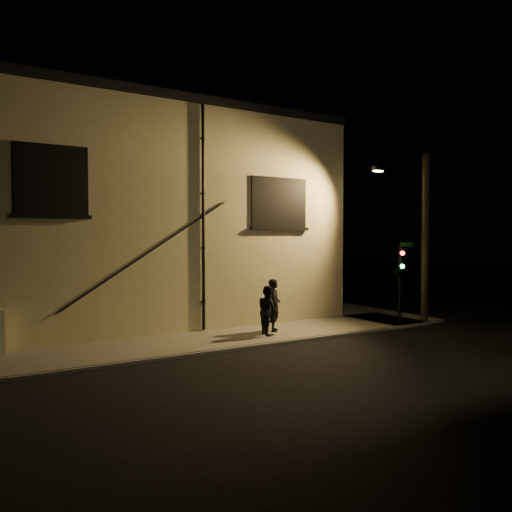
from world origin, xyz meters
TOP-DOWN VIEW (x-y plane):
  - ground at (0.00, 0.00)m, footprint 90.00×90.00m
  - sidewalk at (1.22, 4.39)m, footprint 21.00×16.00m
  - building at (-3.00, 8.99)m, footprint 16.20×12.23m
  - pedestrian_a at (0.42, 1.52)m, footprint 0.78×0.84m
  - pedestrian_b at (-0.15, 1.07)m, footprint 0.82×0.97m
  - traffic_signal at (5.46, 0.19)m, footprint 1.25×1.92m
  - streetlamp_pole at (6.82, 0.19)m, footprint 2.02×1.39m

SIDE VIEW (x-z plane):
  - ground at x=0.00m, z-range 0.00..0.00m
  - sidewalk at x=1.22m, z-range 0.00..0.12m
  - pedestrian_b at x=-0.15m, z-range 0.12..1.87m
  - pedestrian_a at x=0.42m, z-range 0.12..2.05m
  - traffic_signal at x=5.46m, z-range 0.68..3.95m
  - streetlamp_pole at x=6.82m, z-range 0.23..7.23m
  - building at x=-3.00m, z-range 0.00..8.80m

